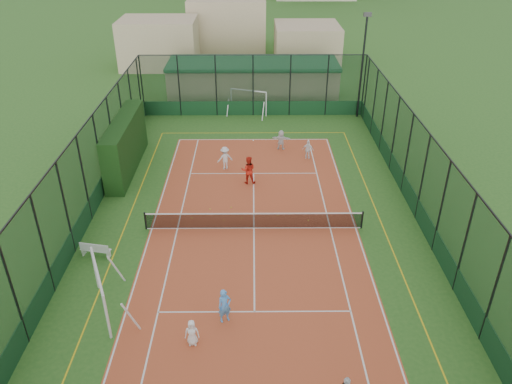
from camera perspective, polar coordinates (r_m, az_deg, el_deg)
ground at (r=26.91m, az=-0.24°, el=-4.18°), size 300.00×300.00×0.00m
court_slab at (r=26.91m, az=-0.24°, el=-4.17°), size 11.17×23.97×0.01m
tennis_net at (r=26.62m, az=-0.24°, el=-3.23°), size 11.67×0.12×1.06m
perimeter_fence at (r=25.60m, az=-0.25°, el=0.47°), size 18.12×34.12×5.00m
floodlight_ne at (r=41.36m, az=12.02°, el=13.79°), size 0.60×0.26×8.25m
clubhouse at (r=46.34m, az=-0.35°, el=12.81°), size 15.20×7.20×3.15m
hedge_left at (r=33.52m, az=-14.70°, el=5.27°), size 1.16×7.74×3.38m
white_bench at (r=25.88m, az=-17.87°, el=-6.22°), size 1.57×0.72×0.85m
futsal_goal_near at (r=22.16m, az=-17.33°, el=-10.74°), size 3.55×2.27×2.22m
futsal_goal_far at (r=41.97m, az=-0.86°, el=10.20°), size 3.30×1.89×2.04m
child_near_left at (r=20.34m, az=-7.33°, el=-15.65°), size 0.59×0.40×1.17m
child_near_mid at (r=21.01m, az=-3.61°, el=-12.86°), size 0.68×0.58×1.57m
child_far_left at (r=32.75m, az=-3.57°, el=3.90°), size 1.14×0.88×1.56m
child_far_right at (r=34.34m, az=5.97°, el=4.84°), size 0.83×0.50×1.32m
child_far_back at (r=35.60m, az=2.87°, el=5.99°), size 1.38×0.65×1.43m
coach at (r=30.88m, az=-0.89°, el=2.53°), size 0.88×0.69×1.80m
tennis_balls at (r=27.94m, az=-1.79°, el=-2.69°), size 6.52×1.47×0.07m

